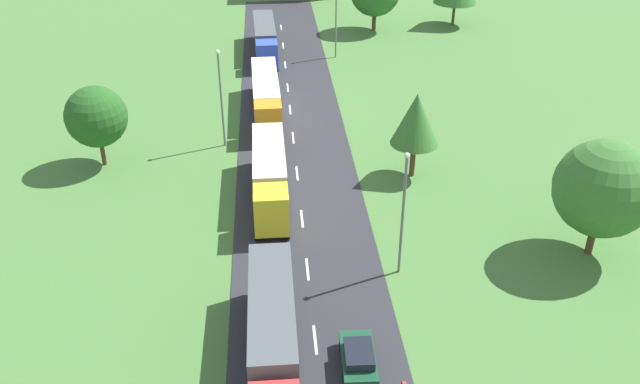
% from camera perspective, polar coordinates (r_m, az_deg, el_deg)
% --- Properties ---
extents(road, '(10.00, 140.00, 0.06)m').
position_cam_1_polar(road, '(43.78, -1.02, -7.25)').
color(road, '#2B2B30').
rests_on(road, ground).
extents(lane_marking_centre, '(0.16, 121.29, 0.01)m').
position_cam_1_polar(lane_marking_centre, '(41.38, -0.74, -9.80)').
color(lane_marking_centre, white).
rests_on(lane_marking_centre, road).
extents(truck_lead, '(2.50, 12.93, 3.71)m').
position_cam_1_polar(truck_lead, '(36.55, -4.11, -12.03)').
color(truck_lead, red).
rests_on(truck_lead, road).
extents(truck_second, '(2.56, 12.43, 3.67)m').
position_cam_1_polar(truck_second, '(51.08, -4.35, 1.53)').
color(truck_second, yellow).
rests_on(truck_second, road).
extents(truck_third, '(2.81, 14.14, 3.57)m').
position_cam_1_polar(truck_third, '(65.89, -4.66, 8.34)').
color(truck_third, orange).
rests_on(truck_third, road).
extents(truck_fourth, '(2.86, 14.23, 3.51)m').
position_cam_1_polar(truck_fourth, '(83.39, -4.75, 13.12)').
color(truck_fourth, blue).
rests_on(truck_fourth, road).
extents(car_second, '(1.96, 3.97, 1.48)m').
position_cam_1_polar(car_second, '(37.09, 3.32, -14.05)').
color(car_second, '#19472D').
rests_on(car_second, road).
extents(lamppost_second, '(0.36, 0.36, 8.82)m').
position_cam_1_polar(lamppost_second, '(41.78, 7.16, -1.44)').
color(lamppost_second, slate).
rests_on(lamppost_second, ground).
extents(lamppost_third, '(0.36, 0.36, 8.91)m').
position_cam_1_polar(lamppost_third, '(58.85, -8.51, 8.31)').
color(lamppost_third, slate).
rests_on(lamppost_third, ground).
extents(lamppost_fourth, '(0.36, 0.36, 7.50)m').
position_cam_1_polar(lamppost_fourth, '(81.32, 1.38, 14.32)').
color(lamppost_fourth, slate).
rests_on(lamppost_fourth, ground).
extents(tree_pine, '(6.55, 6.55, 8.39)m').
position_cam_1_polar(tree_pine, '(46.98, 23.19, 0.28)').
color(tree_pine, '#513823').
rests_on(tree_pine, ground).
extents(tree_elm, '(3.92, 3.92, 7.25)m').
position_cam_1_polar(tree_elm, '(53.58, 8.23, 6.19)').
color(tree_elm, '#513823').
rests_on(tree_elm, ground).
extents(tree_ash, '(5.12, 5.12, 7.01)m').
position_cam_1_polar(tree_ash, '(58.06, -18.67, 6.14)').
color(tree_ash, '#513823').
rests_on(tree_ash, ground).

